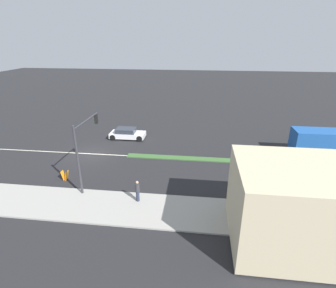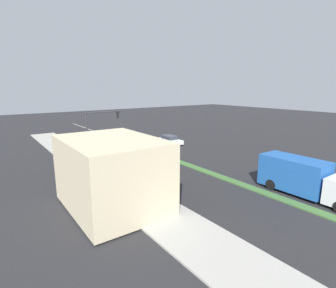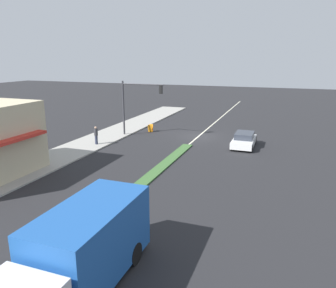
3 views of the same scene
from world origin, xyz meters
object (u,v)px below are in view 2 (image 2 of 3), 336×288
traffic_signal_main (98,124)px  van_white (170,140)px  pedestrian (98,157)px  warning_aframe_sign (96,147)px  delivery_truck (304,178)px

traffic_signal_main → van_white: traffic_signal_main is taller
pedestrian → van_white: bearing=-161.6°
traffic_signal_main → warning_aframe_sign: size_ratio=6.69×
traffic_signal_main → delivery_truck: 23.70m
van_white → delivery_truck: bearing=82.7°
traffic_signal_main → van_white: size_ratio=1.33×
van_white → traffic_signal_main: bearing=-1.4°
traffic_signal_main → delivery_truck: (-8.32, 22.06, -2.43)m
warning_aframe_sign → pedestrian: bearing=70.4°
pedestrian → delivery_truck: 20.25m
pedestrian → van_white: (-13.08, -4.36, -0.38)m
pedestrian → delivery_truck: bearing=120.5°
warning_aframe_sign → delivery_truck: size_ratio=0.11×
pedestrian → warning_aframe_sign: (-2.51, -7.04, -0.59)m
traffic_signal_main → van_white: bearing=178.6°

